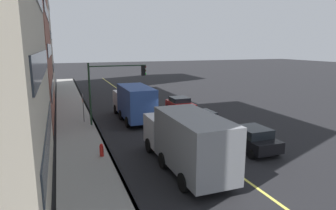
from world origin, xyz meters
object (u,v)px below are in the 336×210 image
(truck_gray, at_px, (186,139))
(street_sign_post, at_px, (83,106))
(car_red, at_px, (180,104))
(fire_hydrant, at_px, (102,151))
(car_black, at_px, (252,138))
(truck_blue, at_px, (134,102))
(car_maroon, at_px, (204,120))
(traffic_light_mast, at_px, (113,82))

(truck_gray, relative_size, street_sign_post, 3.04)
(car_red, height_order, fire_hydrant, car_red)
(car_black, distance_m, car_red, 12.02)
(truck_blue, distance_m, street_sign_post, 4.45)
(car_black, height_order, truck_blue, truck_blue)
(fire_hydrant, bearing_deg, truck_blue, -26.21)
(car_maroon, bearing_deg, car_red, -6.57)
(car_maroon, xyz_separation_m, traffic_light_mast, (4.18, 6.45, 2.95))
(car_maroon, relative_size, truck_gray, 0.54)
(car_red, distance_m, fire_hydrant, 13.73)
(truck_gray, bearing_deg, street_sign_post, 20.62)
(car_maroon, bearing_deg, truck_blue, 41.70)
(truck_blue, relative_size, fire_hydrant, 8.22)
(fire_hydrant, bearing_deg, traffic_light_mast, -16.17)
(truck_blue, bearing_deg, car_red, -72.87)
(car_maroon, distance_m, street_sign_post, 10.45)
(truck_blue, height_order, fire_hydrant, truck_blue)
(car_black, relative_size, traffic_light_mast, 0.72)
(street_sign_post, distance_m, fire_hydrant, 8.77)
(truck_blue, distance_m, fire_hydrant, 9.43)
(car_maroon, relative_size, car_black, 1.12)
(car_red, bearing_deg, truck_gray, 158.32)
(fire_hydrant, bearing_deg, street_sign_post, 2.01)
(truck_gray, xyz_separation_m, fire_hydrant, (3.17, 4.16, -1.24))
(car_black, relative_size, street_sign_post, 1.47)
(car_red, distance_m, truck_gray, 14.21)
(truck_blue, bearing_deg, car_black, -153.18)
(traffic_light_mast, relative_size, fire_hydrant, 5.69)
(truck_gray, bearing_deg, truck_blue, 0.16)
(traffic_light_mast, distance_m, street_sign_post, 3.50)
(car_maroon, xyz_separation_m, fire_hydrant, (-3.33, 8.63, -0.32))
(traffic_light_mast, height_order, fire_hydrant, traffic_light_mast)
(truck_gray, bearing_deg, car_maroon, -34.50)
(car_red, xyz_separation_m, fire_hydrant, (-10.01, 9.40, -0.31))
(car_red, bearing_deg, fire_hydrant, 136.81)
(car_black, bearing_deg, car_maroon, 8.03)
(car_black, height_order, fire_hydrant, car_black)
(car_red, relative_size, traffic_light_mast, 0.74)
(car_maroon, bearing_deg, traffic_light_mast, 57.07)
(traffic_light_mast, bearing_deg, truck_blue, -65.87)
(traffic_light_mast, bearing_deg, street_sign_post, 64.52)
(car_black, relative_size, car_red, 0.98)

